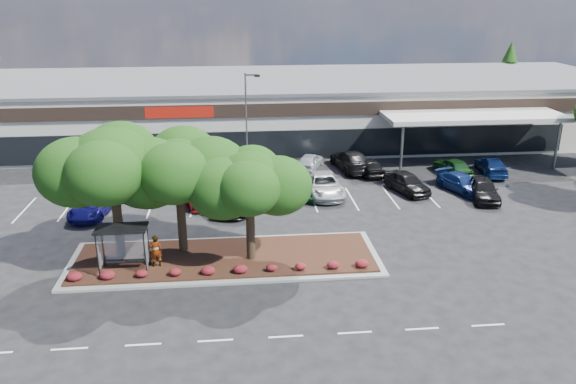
{
  "coord_description": "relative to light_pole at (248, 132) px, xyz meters",
  "views": [
    {
      "loc": [
        -1.23,
        -25.77,
        14.87
      ],
      "look_at": [
        2.1,
        8.26,
        2.6
      ],
      "focal_mm": 35.0,
      "sensor_mm": 36.0,
      "label": 1
    }
  ],
  "objects": [
    {
      "name": "conifer_north_east",
      "position": [
        34.11,
        23.96,
        0.7
      ],
      "size": [
        3.96,
        3.96,
        9.0
      ],
      "primitive_type": "cone",
      "color": "#10390D",
      "rests_on": "ground"
    },
    {
      "name": "car_4",
      "position": [
        4.33,
        -5.44,
        -3.12
      ],
      "size": [
        3.75,
        5.36,
        1.36
      ],
      "primitive_type": "imported",
      "rotation": [
        0.0,
        0.0,
        0.34
      ],
      "color": "#154B23",
      "rests_on": "ground"
    },
    {
      "name": "car_6",
      "position": [
        12.17,
        -5.43,
        -3.01
      ],
      "size": [
        3.17,
        4.96,
        1.57
      ],
      "primitive_type": "imported",
      "rotation": [
        0.0,
        0.0,
        0.31
      ],
      "color": "black",
      "rests_on": "ground"
    },
    {
      "name": "car_12",
      "position": [
        -3.33,
        0.87,
        -2.96
      ],
      "size": [
        3.72,
        6.43,
        1.69
      ],
      "primitive_type": "imported",
      "rotation": [
        0.0,
        0.0,
        2.98
      ],
      "color": "silver",
      "rests_on": "ground"
    },
    {
      "name": "light_pole",
      "position": [
        0.0,
        0.0,
        0.0
      ],
      "size": [
        1.43,
        0.66,
        8.65
      ],
      "rotation": [
        0.0,
        0.0,
        -0.23
      ],
      "color": "gray",
      "rests_on": "ground"
    },
    {
      "name": "person_waiting",
      "position": [
        -5.72,
        -16.85,
        -2.61
      ],
      "size": [
        0.75,
        0.56,
        1.87
      ],
      "primitive_type": "imported",
      "rotation": [
        0.0,
        0.0,
        3.32
      ],
      "color": "#594C47",
      "rests_on": "landscape_island"
    },
    {
      "name": "island_tree_west",
      "position": [
        -7.89,
        -15.54,
        0.41
      ],
      "size": [
        7.2,
        7.2,
        7.89
      ],
      "primitive_type": null,
      "color": "#10390D",
      "rests_on": "landscape_island"
    },
    {
      "name": "island_tree_mid",
      "position": [
        -4.39,
        -14.84,
        0.12
      ],
      "size": [
        6.6,
        6.6,
        7.32
      ],
      "primitive_type": null,
      "color": "#10390D",
      "rests_on": "landscape_island"
    },
    {
      "name": "car_9",
      "position": [
        -13.19,
        0.36,
        -3.02
      ],
      "size": [
        3.13,
        5.68,
        1.56
      ],
      "primitive_type": "imported",
      "rotation": [
        0.0,
        0.0,
        3.33
      ],
      "color": "silver",
      "rests_on": "ground"
    },
    {
      "name": "bus_shelter",
      "position": [
        -7.39,
        -17.09,
        -1.49
      ],
      "size": [
        2.75,
        1.55,
        2.59
      ],
      "color": "black",
      "rests_on": "landscape_island"
    },
    {
      "name": "car_5",
      "position": [
        5.55,
        -5.39,
        -3.0
      ],
      "size": [
        3.04,
        5.92,
        1.6
      ],
      "primitive_type": "imported",
      "rotation": [
        0.0,
        0.0,
        0.07
      ],
      "color": "#B4B4B4",
      "rests_on": "ground"
    },
    {
      "name": "lane_markings",
      "position": [
        -0.03,
        -9.61,
        -3.79
      ],
      "size": [
        33.12,
        20.06,
        0.01
      ],
      "color": "silver",
      "rests_on": "ground"
    },
    {
      "name": "landscape_island",
      "position": [
        -1.89,
        -16.04,
        -3.67
      ],
      "size": [
        18.0,
        6.0,
        0.26
      ],
      "color": "gray",
      "rests_on": "ground"
    },
    {
      "name": "car_0",
      "position": [
        -11.2,
        -7.99,
        -3.12
      ],
      "size": [
        2.97,
        5.16,
        1.35
      ],
      "primitive_type": "imported",
      "rotation": [
        0.0,
        0.0,
        -0.15
      ],
      "color": "navy",
      "rests_on": "ground"
    },
    {
      "name": "car_2",
      "position": [
        -4.06,
        -6.07,
        -3.01
      ],
      "size": [
        3.84,
        5.85,
        1.58
      ],
      "primitive_type": "imported",
      "rotation": [
        0.0,
        0.0,
        0.33
      ],
      "color": "maroon",
      "rests_on": "ground"
    },
    {
      "name": "car_8",
      "position": [
        16.52,
        -5.76,
        -3.12
      ],
      "size": [
        3.47,
        5.06,
        1.36
      ],
      "primitive_type": "imported",
      "rotation": [
        0.0,
        0.0,
        0.37
      ],
      "color": "navy",
      "rests_on": "ground"
    },
    {
      "name": "car_1",
      "position": [
        -11.39,
        -7.36,
        -3.08
      ],
      "size": [
        2.91,
        4.56,
        1.45
      ],
      "primitive_type": "imported",
      "rotation": [
        0.0,
        0.0,
        -0.31
      ],
      "color": "#A9ACB6",
      "rests_on": "ground"
    },
    {
      "name": "car_3",
      "position": [
        -1.07,
        -7.63,
        -2.95
      ],
      "size": [
        4.36,
        6.63,
        1.69
      ],
      "primitive_type": "imported",
      "rotation": [
        0.0,
        0.0,
        -0.27
      ],
      "color": "black",
      "rests_on": "ground"
    },
    {
      "name": "car_17",
      "position": [
        20.76,
        -1.7,
        -3.08
      ],
      "size": [
        2.92,
        5.22,
        1.43
      ],
      "primitive_type": "imported",
      "rotation": [
        0.0,
        0.0,
        2.95
      ],
      "color": "navy",
      "rests_on": "ground"
    },
    {
      "name": "retail_store",
      "position": [
        0.17,
        13.87,
        -0.65
      ],
      "size": [
        80.4,
        25.2,
        6.25
      ],
      "color": "beige",
      "rests_on": "ground"
    },
    {
      "name": "car_10",
      "position": [
        -11.06,
        -0.72,
        -3.14
      ],
      "size": [
        3.22,
        5.15,
        1.33
      ],
      "primitive_type": "imported",
      "rotation": [
        0.0,
        0.0,
        2.91
      ],
      "color": "black",
      "rests_on": "ground"
    },
    {
      "name": "car_14",
      "position": [
        9.01,
        0.7,
        -2.95
      ],
      "size": [
        3.26,
        6.16,
        1.7
      ],
      "primitive_type": "imported",
      "rotation": [
        0.0,
        0.0,
        3.3
      ],
      "color": "black",
      "rests_on": "ground"
    },
    {
      "name": "island_tree_east",
      "position": [
        -0.39,
        -16.34,
        -0.29
      ],
      "size": [
        5.8,
        5.8,
        6.5
      ],
      "primitive_type": null,
      "color": "#10390D",
      "rests_on": "landscape_island"
    },
    {
      "name": "shrub_row",
      "position": [
        -1.89,
        -18.14,
        -3.29
      ],
      "size": [
        17.0,
        0.8,
        0.5
      ],
      "primitive_type": null,
      "color": "maroon",
      "rests_on": "landscape_island"
    },
    {
      "name": "car_11",
      "position": [
        -3.63,
        0.81,
        -2.99
      ],
      "size": [
        2.78,
        5.04,
        1.62
      ],
      "primitive_type": "imported",
      "rotation": [
        0.0,
        0.0,
        3.33
      ],
      "color": "#6C2508",
      "rests_on": "ground"
    },
    {
      "name": "car_13",
      "position": [
        5.45,
        1.38,
        -3.1
      ],
      "size": [
        3.16,
        4.43,
        1.4
      ],
      "primitive_type": "imported",
      "rotation": [
        0.0,
        0.0,
        2.73
      ],
      "color": "silver",
      "rests_on": "ground"
    },
    {
      "name": "ground",
      "position": [
        0.11,
        -20.04,
        -3.8
      ],
      "size": [
        160.0,
        160.0,
        0.0
      ],
      "primitive_type": "plane",
      "color": "black",
      "rests_on": "ground"
    },
    {
      "name": "car_16",
      "position": [
        17.34,
        -1.61,
        -3.04
      ],
      "size": [
        2.45,
        4.65,
        1.51
      ],
      "primitive_type": "imported",
      "rotation": [
        0.0,
        0.0,
        3.3
      ],
      "color": "#18441A",
      "rests_on": "ground"
    },
    {
      "name": "car_7",
      "position": [
        17.41,
        -7.59,
        -3.0
      ],
      "size": [
        2.7,
        4.98,
        1.61
      ],
      "primitive_type": "imported",
      "rotation": [
        0.0,
        0.0,
        -0.18
      ],
      "color": "black",
      "rests_on": "ground"
    },
    {
      "name": "car_15",
      "position": [
        10.16,
        -0.74,
        -3.05
      ],
      "size": [
        2.46,
        4.61,
        1.49
      ],
      "primitive_type": "imported",
      "rotation": [
        0.0,
        0.0,
        3.31
      ],
      "color": "black",
      "rests_on": "ground"
    }
  ]
}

